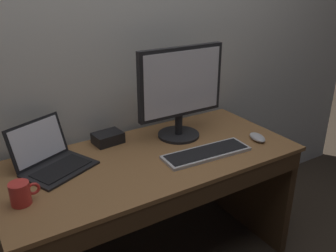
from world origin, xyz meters
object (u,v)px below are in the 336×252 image
object	(u,v)px
laptop_black	(51,158)
external_monitor	(181,89)
wired_keyboard	(206,153)
computer_mouse	(257,137)
coffee_mug	(21,193)
external_drive_box	(108,138)

from	to	relation	value
laptop_black	external_monitor	xyz separation A→B (m)	(0.70, -0.03, 0.23)
laptop_black	wired_keyboard	size ratio (longest dim) A/B	0.83
laptop_black	computer_mouse	distance (m)	1.07
external_monitor	computer_mouse	xyz separation A→B (m)	(0.34, -0.26, -0.26)
laptop_black	computer_mouse	xyz separation A→B (m)	(1.03, -0.29, -0.03)
external_monitor	coffee_mug	size ratio (longest dim) A/B	4.24
external_drive_box	coffee_mug	distance (m)	0.61
wired_keyboard	external_drive_box	bearing A→B (deg)	133.46
wired_keyboard	computer_mouse	size ratio (longest dim) A/B	3.92
external_monitor	external_drive_box	distance (m)	0.47
external_monitor	computer_mouse	distance (m)	0.50
laptop_black	external_monitor	world-z (taller)	external_monitor
external_drive_box	coffee_mug	world-z (taller)	coffee_mug
computer_mouse	external_drive_box	size ratio (longest dim) A/B	0.79
laptop_black	computer_mouse	size ratio (longest dim) A/B	3.26
laptop_black	computer_mouse	bearing A→B (deg)	-15.65
external_drive_box	coffee_mug	size ratio (longest dim) A/B	1.27
external_drive_box	computer_mouse	bearing A→B (deg)	-29.39
external_drive_box	coffee_mug	xyz separation A→B (m)	(-0.51, -0.34, 0.02)
wired_keyboard	laptop_black	bearing A→B (deg)	158.12
external_monitor	coffee_mug	bearing A→B (deg)	-167.32
wired_keyboard	computer_mouse	xyz separation A→B (m)	(0.34, -0.01, 0.01)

